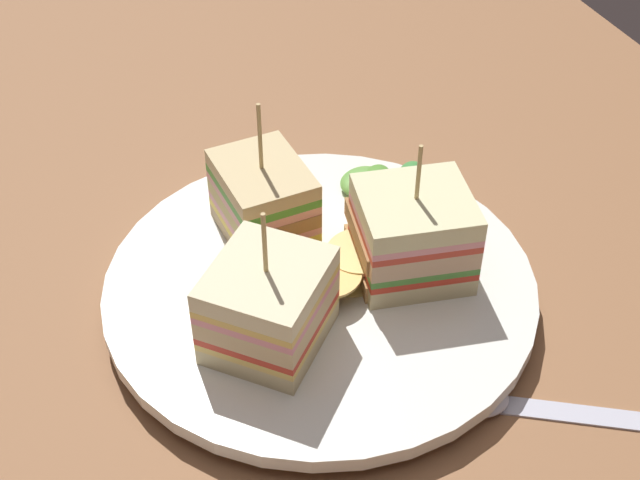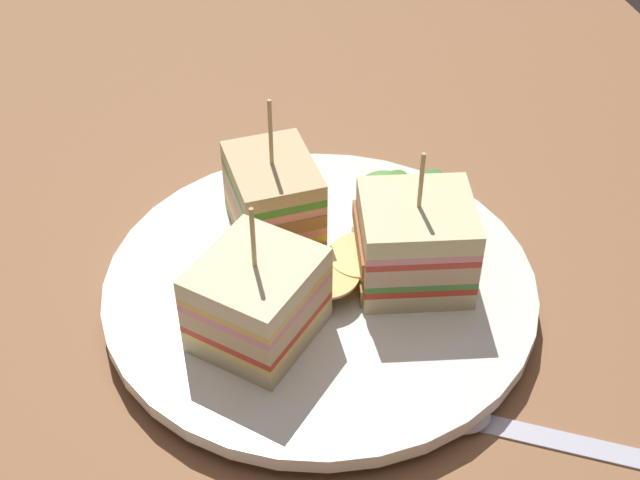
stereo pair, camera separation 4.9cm
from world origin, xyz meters
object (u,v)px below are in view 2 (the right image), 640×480
plate (320,288)px  spoon (484,419)px  sandwich_wedge_0 (414,243)px  sandwich_wedge_1 (274,197)px  sandwich_wedge_2 (258,300)px  chip_pile (345,269)px

plate → spoon: (10.60, 6.06, -0.59)cm
sandwich_wedge_0 → spoon: sandwich_wedge_0 is taller
plate → sandwich_wedge_1: (-5.01, -1.67, 3.11)cm
sandwich_wedge_2 → chip_pile: bearing=-19.1°
plate → sandwich_wedge_0: 6.19cm
plate → spoon: bearing=29.8°
sandwich_wedge_0 → sandwich_wedge_2: (2.31, -9.28, -0.12)cm
plate → sandwich_wedge_0: sandwich_wedge_0 is taller
plate → sandwich_wedge_0: size_ratio=2.86×
sandwich_wedge_0 → spoon: (9.61, 0.89, -3.85)cm
sandwich_wedge_1 → sandwich_wedge_2: (8.31, -2.44, 0.03)cm
plate → sandwich_wedge_2: 6.13cm
sandwich_wedge_1 → plate: bearing=13.8°
sandwich_wedge_1 → sandwich_wedge_2: sandwich_wedge_1 is taller
sandwich_wedge_1 → spoon: (15.61, 7.73, -3.70)cm
plate → sandwich_wedge_2: (3.30, -4.10, 3.14)cm
sandwich_wedge_0 → sandwich_wedge_2: same height
sandwich_wedge_0 → sandwich_wedge_2: size_ratio=1.01×
plate → sandwich_wedge_2: sandwich_wedge_2 is taller
sandwich_wedge_2 → chip_pile: 6.40cm
sandwich_wedge_1 → sandwich_wedge_0: bearing=44.2°
chip_pile → spoon: size_ratio=0.55×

